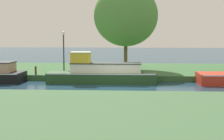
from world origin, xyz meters
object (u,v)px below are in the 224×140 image
at_px(forest_cruiser, 101,73).
at_px(lamp_post, 64,47).
at_px(mooring_post_near, 36,70).
at_px(mooring_post_far, 89,69).
at_px(willow_tree_left, 126,16).

relative_size(forest_cruiser, lamp_post, 2.37).
height_order(lamp_post, mooring_post_near, lamp_post).
xyz_separation_m(forest_cruiser, mooring_post_near, (-4.94, 1.32, 0.03)).
bearing_deg(lamp_post, mooring_post_near, -145.48).
bearing_deg(mooring_post_far, mooring_post_near, 180.00).
bearing_deg(forest_cruiser, mooring_post_near, 165.03).
xyz_separation_m(forest_cruiser, mooring_post_far, (-1.02, 1.32, 0.12)).
height_order(forest_cruiser, lamp_post, lamp_post).
xyz_separation_m(forest_cruiser, lamp_post, (-3.11, 2.58, 1.68)).
distance_m(lamp_post, mooring_post_far, 2.90).
bearing_deg(mooring_post_near, forest_cruiser, -14.97).
distance_m(willow_tree_left, mooring_post_far, 6.57).
bearing_deg(willow_tree_left, lamp_post, -145.83).
bearing_deg(mooring_post_near, lamp_post, 34.52).
relative_size(lamp_post, mooring_post_far, 4.06).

